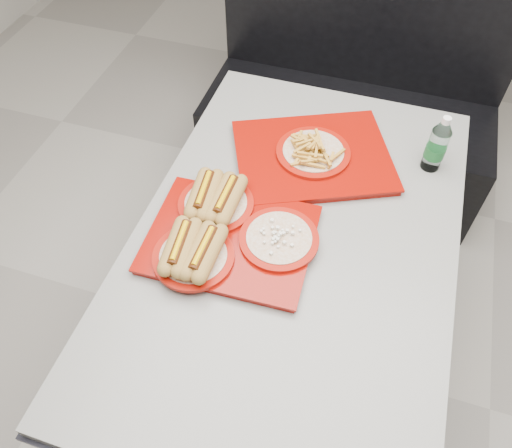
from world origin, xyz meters
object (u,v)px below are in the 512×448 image
(water_bottle, at_px, (437,146))
(diner_table, at_px, (292,269))
(booth_bench, at_px, (350,104))
(tray_far, at_px, (313,154))
(tray_near, at_px, (224,232))

(water_bottle, bearing_deg, diner_table, -129.82)
(booth_bench, bearing_deg, tray_far, -91.98)
(booth_bench, relative_size, water_bottle, 6.84)
(diner_table, xyz_separation_m, tray_far, (-0.03, 0.32, 0.19))
(diner_table, distance_m, tray_far, 0.37)
(booth_bench, relative_size, tray_far, 2.24)
(tray_far, height_order, water_bottle, water_bottle)
(tray_far, xyz_separation_m, water_bottle, (0.36, 0.09, 0.06))
(diner_table, bearing_deg, tray_far, 94.82)
(booth_bench, xyz_separation_m, tray_near, (-0.19, -1.16, 0.38))
(booth_bench, distance_m, tray_far, 0.86)
(diner_table, xyz_separation_m, booth_bench, (0.00, 1.09, -0.18))
(diner_table, distance_m, tray_near, 0.28)
(diner_table, height_order, tray_near, tray_near)
(tray_near, xyz_separation_m, water_bottle, (0.53, 0.47, 0.05))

